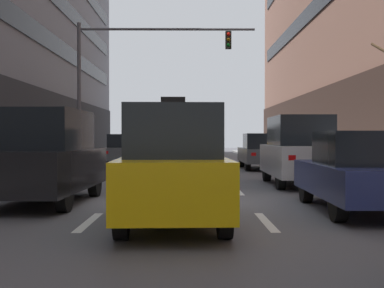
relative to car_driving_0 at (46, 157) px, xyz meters
name	(u,v)px	position (x,y,z in m)	size (l,w,h in m)	color
ground_plane	(180,200)	(3.02, 0.49, -1.05)	(120.00, 120.00, 0.00)	#515156
lane_stripe_l1_s3	(89,222)	(1.46, -2.51, -1.05)	(0.16, 2.00, 0.01)	silver
lane_stripe_l1_s4	(125,191)	(1.46, 2.49, -1.05)	(0.16, 2.00, 0.01)	silver
lane_stripe_l1_s5	(142,177)	(1.46, 7.49, -1.05)	(0.16, 2.00, 0.01)	silver
lane_stripe_l1_s6	(152,169)	(1.46, 12.49, -1.05)	(0.16, 2.00, 0.01)	silver
lane_stripe_l1_s7	(158,163)	(1.46, 17.49, -1.05)	(0.16, 2.00, 0.01)	silver
lane_stripe_l1_s8	(163,159)	(1.46, 22.49, -1.05)	(0.16, 2.00, 0.01)	silver
lane_stripe_l1_s9	(166,157)	(1.46, 27.49, -1.05)	(0.16, 2.00, 0.01)	silver
lane_stripe_l1_s10	(169,154)	(1.46, 32.49, -1.05)	(0.16, 2.00, 0.01)	silver
lane_stripe_l2_s3	(266,222)	(4.59, -2.51, -1.05)	(0.16, 2.00, 0.01)	silver
lane_stripe_l2_s4	(238,191)	(4.59, 2.49, -1.05)	(0.16, 2.00, 0.01)	silver
lane_stripe_l2_s5	(225,177)	(4.59, 7.49, -1.05)	(0.16, 2.00, 0.01)	silver
lane_stripe_l2_s6	(217,169)	(4.59, 12.49, -1.05)	(0.16, 2.00, 0.01)	silver
lane_stripe_l2_s7	(212,163)	(4.59, 17.49, -1.05)	(0.16, 2.00, 0.01)	silver
lane_stripe_l2_s8	(209,159)	(4.59, 22.49, -1.05)	(0.16, 2.00, 0.01)	silver
lane_stripe_l2_s9	(206,157)	(4.59, 27.49, -1.05)	(0.16, 2.00, 0.01)	silver
lane_stripe_l2_s10	(204,154)	(4.59, 32.49, -1.05)	(0.16, 2.00, 0.01)	silver
car_driving_0	(46,157)	(0.00, 0.00, 0.00)	(1.99, 4.43, 2.11)	black
car_driving_1	(181,159)	(2.99, 3.30, -0.19)	(1.95, 4.66, 1.75)	black
taxi_driving_2	(173,166)	(2.95, -2.71, -0.05)	(1.88, 4.22, 2.18)	black
car_driving_3	(126,150)	(-0.12, 14.99, -0.23)	(1.90, 4.46, 1.66)	black
taxi_driving_4	(141,147)	(-0.04, 22.19, -0.21)	(1.91, 4.52, 1.88)	black
car_driving_5	(184,145)	(2.94, 16.17, 0.05)	(2.08, 4.64, 2.21)	black
taxi_driving_6	(186,144)	(3.02, 25.23, -0.02)	(1.80, 4.29, 2.25)	black
car_parked_1	(360,172)	(6.67, -1.28, -0.25)	(1.90, 4.35, 1.62)	black
car_parked_2	(299,151)	(6.67, 4.23, 0.02)	(1.91, 4.47, 2.16)	black
car_parked_3	(262,152)	(6.67, 12.16, -0.22)	(1.90, 4.49, 1.68)	black
traffic_signal_0	(130,66)	(0.40, 12.72, 3.89)	(8.56, 0.35, 6.88)	#4C4C51
pedestrian_0	(284,146)	(8.31, 15.18, -0.03)	(0.41, 0.39, 1.54)	black
pedestrian_1	(301,144)	(9.69, 17.35, 0.07)	(0.32, 0.49, 1.69)	black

